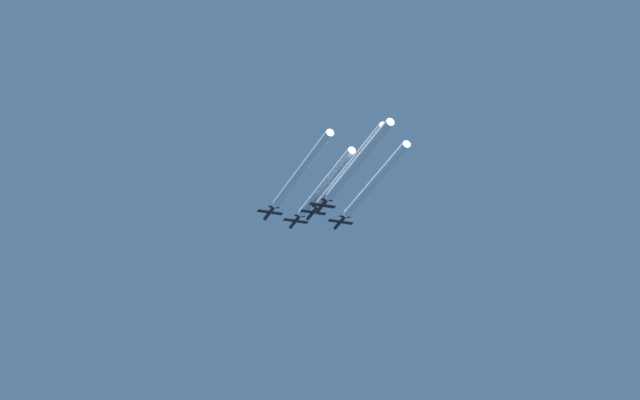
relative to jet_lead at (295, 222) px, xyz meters
The scene contains 10 objects.
jet_lead is the anchor object (origin of this frame).
jet_left_wingman 15.36m from the jet_lead, 143.09° to the right, with size 8.75×12.74×3.06m.
jet_right_wingman 16.19m from the jet_lead, 35.82° to the right, with size 8.75×12.74×3.06m.
jet_slot 17.44m from the jet_lead, 88.13° to the right, with size 8.75×12.74×3.06m.
jet_high_trail 29.10m from the jet_lead, 90.20° to the right, with size 8.75×12.74×3.06m.
smoke_trail_lead 31.41m from the jet_lead, 90.00° to the right, with size 2.64×51.22×2.64m.
smoke_trail_left_wingman 44.58m from the jet_lead, 105.79° to the right, with size 2.64×55.86×2.64m.
smoke_trail_right_wingman 45.09m from the jet_lead, 73.25° to the right, with size 2.64×55.89×2.64m.
smoke_trail_slot 53.09m from the jet_lead, 89.40° to the right, with size 2.64×60.38×2.64m.
smoke_trail_high_trail 62.70m from the jet_lead, 90.09° to the right, with size 2.64×56.45×2.64m.
Camera 1 is at (-169.01, -504.55, 1.39)m, focal length 97.48 mm.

